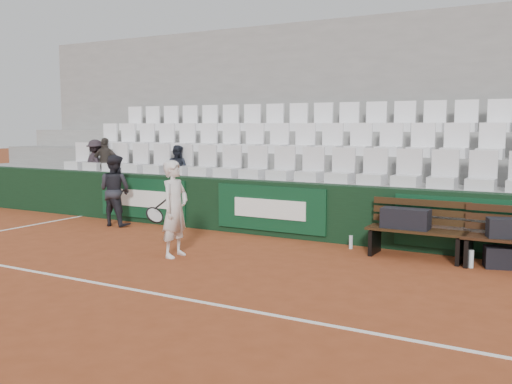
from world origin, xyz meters
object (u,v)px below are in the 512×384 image
object	(u,v)px
bench_left	(416,244)
sports_bag_left	(406,218)
spectator_c	(177,149)
water_bottle_far	(471,259)
ball_kid	(115,190)
spectator_a	(95,145)
tennis_player	(175,209)
sports_bag_right	(510,228)
sports_bag_ground	(503,257)
spectator_b	(105,144)
water_bottle_near	(351,242)

from	to	relation	value
bench_left	sports_bag_left	size ratio (longest dim) A/B	2.08
spectator_c	water_bottle_far	bearing A→B (deg)	159.87
bench_left	sports_bag_left	world-z (taller)	sports_bag_left
bench_left	ball_kid	bearing A→B (deg)	-179.09
ball_kid	spectator_a	size ratio (longest dim) A/B	1.25
sports_bag_left	spectator_c	xyz separation A→B (m)	(-5.17, 1.08, 0.93)
bench_left	tennis_player	size ratio (longest dim) A/B	1.00
sports_bag_right	spectator_c	distance (m)	6.80
tennis_player	spectator_c	distance (m)	3.55
water_bottle_far	spectator_c	world-z (taller)	spectator_c
sports_bag_left	sports_bag_right	size ratio (longest dim) A/B	1.21
sports_bag_ground	ball_kid	xyz separation A→B (m)	(-7.27, -0.08, 0.57)
spectator_b	water_bottle_near	bearing A→B (deg)	150.22
water_bottle_far	sports_bag_left	bearing A→B (deg)	168.41
sports_bag_right	sports_bag_ground	size ratio (longest dim) A/B	1.19
spectator_b	ball_kid	bearing A→B (deg)	117.73
sports_bag_left	spectator_b	distance (m)	7.36
sports_bag_ground	spectator_a	distance (m)	9.11
sports_bag_ground	spectator_a	xyz separation A→B (m)	(-8.93, 1.08, 1.42)
water_bottle_far	tennis_player	xyz separation A→B (m)	(-4.12, -1.50, 0.62)
bench_left	water_bottle_near	bearing A→B (deg)	172.44
water_bottle_near	ball_kid	bearing A→B (deg)	-177.19
sports_bag_right	ball_kid	bearing A→B (deg)	-179.57
bench_left	sports_bag_ground	world-z (taller)	bench_left
bench_left	spectator_a	bearing A→B (deg)	172.13
water_bottle_near	spectator_a	bearing A→B (deg)	172.08
bench_left	water_bottle_far	bearing A→B (deg)	-14.91
water_bottle_near	spectator_c	distance (m)	4.57
sports_bag_ground	water_bottle_near	size ratio (longest dim) A/B	2.26
sports_bag_right	water_bottle_far	distance (m)	0.68
sports_bag_ground	sports_bag_left	bearing A→B (deg)	-179.79
sports_bag_right	spectator_a	world-z (taller)	spectator_a
water_bottle_near	spectator_a	world-z (taller)	spectator_a
spectator_c	spectator_a	bearing A→B (deg)	-8.36
spectator_a	spectator_c	size ratio (longest dim) A/B	1.09
bench_left	spectator_a	xyz separation A→B (m)	(-7.70, 1.06, 1.35)
sports_bag_left	ball_kid	size ratio (longest dim) A/B	0.50
sports_bag_left	sports_bag_ground	world-z (taller)	sports_bag_left
sports_bag_left	water_bottle_near	bearing A→B (deg)	170.09
water_bottle_far	sports_bag_ground	bearing A→B (deg)	28.20
sports_bag_ground	tennis_player	xyz separation A→B (m)	(-4.52, -1.71, 0.60)
spectator_a	sports_bag_ground	bearing A→B (deg)	-167.79
tennis_player	ball_kid	distance (m)	3.20
water_bottle_near	water_bottle_far	world-z (taller)	water_bottle_far
water_bottle_near	ball_kid	distance (m)	4.98
sports_bag_ground	water_bottle_near	distance (m)	2.34
sports_bag_right	water_bottle_near	size ratio (longest dim) A/B	2.69
tennis_player	spectator_c	xyz separation A→B (m)	(-2.06, 2.79, 0.78)
water_bottle_far	spectator_b	world-z (taller)	spectator_b
sports_bag_left	spectator_b	size ratio (longest dim) A/B	0.60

